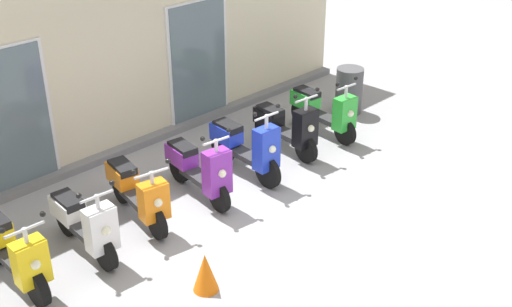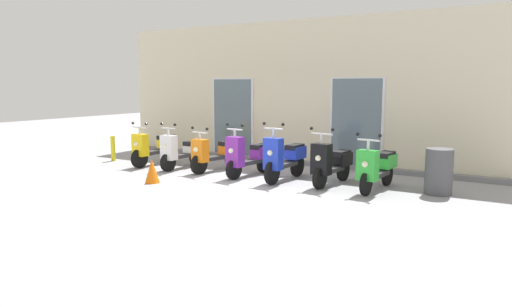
{
  "view_description": "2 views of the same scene",
  "coord_description": "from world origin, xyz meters",
  "px_view_note": "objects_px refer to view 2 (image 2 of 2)",
  "views": [
    {
      "loc": [
        -5.48,
        -5.69,
        5.18
      ],
      "look_at": [
        0.65,
        0.37,
        0.69
      ],
      "focal_mm": 45.84,
      "sensor_mm": 36.0,
      "label": 1
    },
    {
      "loc": [
        5.6,
        -8.15,
        2.12
      ],
      "look_at": [
        0.37,
        0.63,
        0.6
      ],
      "focal_mm": 32.63,
      "sensor_mm": 36.0,
      "label": 2
    }
  ],
  "objects_px": {
    "scooter_blue": "(284,157)",
    "traffic_cone": "(152,171)",
    "curb_bollard": "(113,148)",
    "scooter_purple": "(248,155)",
    "scooter_green": "(377,167)",
    "scooter_white": "(182,151)",
    "scooter_orange": "(216,153)",
    "scooter_yellow": "(155,147)",
    "scooter_black": "(332,163)",
    "trash_bin": "(439,172)"
  },
  "relations": [
    {
      "from": "scooter_green",
      "to": "scooter_purple",
      "type": "bearing_deg",
      "value": -178.66
    },
    {
      "from": "scooter_white",
      "to": "curb_bollard",
      "type": "height_order",
      "value": "scooter_white"
    },
    {
      "from": "scooter_orange",
      "to": "scooter_yellow",
      "type": "bearing_deg",
      "value": -177.05
    },
    {
      "from": "scooter_orange",
      "to": "scooter_blue",
      "type": "bearing_deg",
      "value": -5.09
    },
    {
      "from": "scooter_purple",
      "to": "trash_bin",
      "type": "xyz_separation_m",
      "value": [
        4.12,
        0.37,
        -0.04
      ]
    },
    {
      "from": "scooter_white",
      "to": "scooter_blue",
      "type": "xyz_separation_m",
      "value": [
        2.94,
        -0.03,
        0.07
      ]
    },
    {
      "from": "scooter_black",
      "to": "scooter_green",
      "type": "height_order",
      "value": "scooter_black"
    },
    {
      "from": "scooter_green",
      "to": "scooter_black",
      "type": "bearing_deg",
      "value": 179.25
    },
    {
      "from": "scooter_blue",
      "to": "scooter_purple",
      "type": "bearing_deg",
      "value": 178.5
    },
    {
      "from": "scooter_yellow",
      "to": "curb_bollard",
      "type": "height_order",
      "value": "scooter_yellow"
    },
    {
      "from": "scooter_yellow",
      "to": "scooter_green",
      "type": "relative_size",
      "value": 1.03
    },
    {
      "from": "scooter_green",
      "to": "traffic_cone",
      "type": "xyz_separation_m",
      "value": [
        -4.4,
        -1.77,
        -0.23
      ]
    },
    {
      "from": "curb_bollard",
      "to": "scooter_yellow",
      "type": "bearing_deg",
      "value": 4.62
    },
    {
      "from": "scooter_blue",
      "to": "trash_bin",
      "type": "height_order",
      "value": "scooter_blue"
    },
    {
      "from": "scooter_purple",
      "to": "trash_bin",
      "type": "distance_m",
      "value": 4.14
    },
    {
      "from": "scooter_blue",
      "to": "scooter_orange",
      "type": "bearing_deg",
      "value": 174.91
    },
    {
      "from": "scooter_orange",
      "to": "trash_bin",
      "type": "relative_size",
      "value": 1.79
    },
    {
      "from": "scooter_yellow",
      "to": "traffic_cone",
      "type": "relative_size",
      "value": 3.12
    },
    {
      "from": "scooter_orange",
      "to": "curb_bollard",
      "type": "height_order",
      "value": "scooter_orange"
    },
    {
      "from": "scooter_blue",
      "to": "curb_bollard",
      "type": "distance_m",
      "value": 5.36
    },
    {
      "from": "scooter_white",
      "to": "scooter_blue",
      "type": "height_order",
      "value": "scooter_blue"
    },
    {
      "from": "scooter_yellow",
      "to": "scooter_orange",
      "type": "bearing_deg",
      "value": 2.95
    },
    {
      "from": "scooter_orange",
      "to": "scooter_blue",
      "type": "height_order",
      "value": "scooter_blue"
    },
    {
      "from": "scooter_white",
      "to": "scooter_orange",
      "type": "bearing_deg",
      "value": 8.96
    },
    {
      "from": "scooter_white",
      "to": "scooter_green",
      "type": "relative_size",
      "value": 0.95
    },
    {
      "from": "trash_bin",
      "to": "scooter_green",
      "type": "bearing_deg",
      "value": -165.22
    },
    {
      "from": "scooter_yellow",
      "to": "scooter_green",
      "type": "distance_m",
      "value": 5.95
    },
    {
      "from": "scooter_white",
      "to": "scooter_black",
      "type": "bearing_deg",
      "value": 1.16
    },
    {
      "from": "curb_bollard",
      "to": "scooter_purple",
      "type": "bearing_deg",
      "value": 0.84
    },
    {
      "from": "traffic_cone",
      "to": "curb_bollard",
      "type": "bearing_deg",
      "value": 151.37
    },
    {
      "from": "traffic_cone",
      "to": "trash_bin",
      "type": "distance_m",
      "value": 5.9
    },
    {
      "from": "scooter_white",
      "to": "scooter_green",
      "type": "height_order",
      "value": "scooter_green"
    },
    {
      "from": "scooter_black",
      "to": "trash_bin",
      "type": "height_order",
      "value": "scooter_black"
    },
    {
      "from": "scooter_orange",
      "to": "scooter_blue",
      "type": "xyz_separation_m",
      "value": [
        1.99,
        -0.18,
        0.06
      ]
    },
    {
      "from": "scooter_orange",
      "to": "scooter_green",
      "type": "xyz_separation_m",
      "value": [
        4.03,
        -0.08,
        0.03
      ]
    },
    {
      "from": "scooter_white",
      "to": "traffic_cone",
      "type": "relative_size",
      "value": 2.87
    },
    {
      "from": "scooter_blue",
      "to": "scooter_green",
      "type": "height_order",
      "value": "scooter_blue"
    },
    {
      "from": "scooter_purple",
      "to": "traffic_cone",
      "type": "relative_size",
      "value": 3.0
    },
    {
      "from": "scooter_black",
      "to": "scooter_green",
      "type": "distance_m",
      "value": 0.98
    },
    {
      "from": "scooter_blue",
      "to": "traffic_cone",
      "type": "bearing_deg",
      "value": -144.51
    },
    {
      "from": "scooter_blue",
      "to": "traffic_cone",
      "type": "relative_size",
      "value": 3.11
    },
    {
      "from": "scooter_blue",
      "to": "scooter_green",
      "type": "xyz_separation_m",
      "value": [
        2.04,
        0.1,
        -0.04
      ]
    },
    {
      "from": "scooter_green",
      "to": "scooter_blue",
      "type": "bearing_deg",
      "value": -177.34
    },
    {
      "from": "traffic_cone",
      "to": "trash_bin",
      "type": "height_order",
      "value": "trash_bin"
    },
    {
      "from": "scooter_yellow",
      "to": "trash_bin",
      "type": "height_order",
      "value": "scooter_yellow"
    },
    {
      "from": "scooter_yellow",
      "to": "scooter_blue",
      "type": "distance_m",
      "value": 3.9
    },
    {
      "from": "scooter_purple",
      "to": "curb_bollard",
      "type": "relative_size",
      "value": 2.23
    },
    {
      "from": "scooter_yellow",
      "to": "scooter_blue",
      "type": "relative_size",
      "value": 1.0
    },
    {
      "from": "scooter_black",
      "to": "trash_bin",
      "type": "relative_size",
      "value": 1.71
    },
    {
      "from": "scooter_orange",
      "to": "scooter_purple",
      "type": "xyz_separation_m",
      "value": [
        1.03,
        -0.15,
        0.03
      ]
    }
  ]
}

